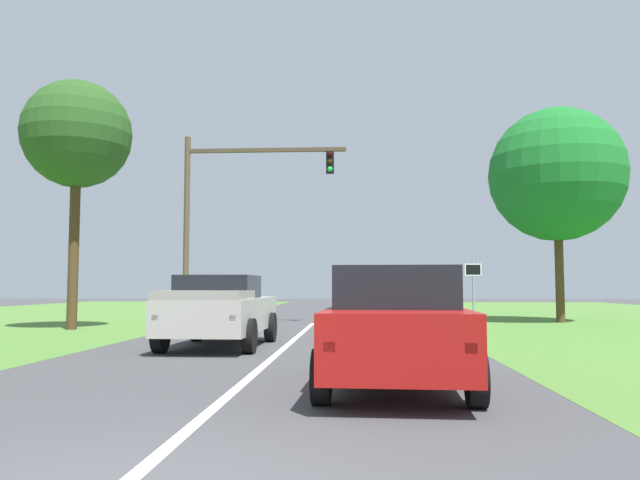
{
  "coord_description": "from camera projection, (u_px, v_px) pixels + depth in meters",
  "views": [
    {
      "loc": [
        1.8,
        -4.3,
        1.53
      ],
      "look_at": [
        0.53,
        17.41,
        3.13
      ],
      "focal_mm": 35.29,
      "sensor_mm": 36.0,
      "label": 1
    }
  ],
  "objects": [
    {
      "name": "ground_plane",
      "position": [
        286.0,
        346.0,
        16.06
      ],
      "size": [
        120.0,
        120.0,
        0.0
      ],
      "primitive_type": "plane",
      "color": "#424244"
    },
    {
      "name": "lane_centre_stripe",
      "position": [
        136.0,
        474.0,
        5.1
      ],
      "size": [
        0.16,
        41.66,
        0.01
      ],
      "primitive_type": "cube",
      "color": "white",
      "rests_on": "ground_plane"
    },
    {
      "name": "red_suv_near",
      "position": [
        395.0,
        323.0,
        9.59
      ],
      "size": [
        2.35,
        4.79,
        1.82
      ],
      "color": "#9E1411",
      "rests_on": "ground_plane"
    },
    {
      "name": "pickup_truck_lead",
      "position": [
        219.0,
        310.0,
        15.79
      ],
      "size": [
        2.4,
        5.02,
        1.8
      ],
      "color": "#B7B2A8",
      "rests_on": "ground_plane"
    },
    {
      "name": "traffic_light",
      "position": [
        227.0,
        201.0,
        25.95
      ],
      "size": [
        6.73,
        0.4,
        7.75
      ],
      "color": "brown",
      "rests_on": "ground_plane"
    },
    {
      "name": "keep_moving_sign",
      "position": [
        473.0,
        285.0,
        22.89
      ],
      "size": [
        0.6,
        0.09,
        2.48
      ],
      "color": "gray",
      "rests_on": "ground_plane"
    },
    {
      "name": "oak_tree_right",
      "position": [
        557.0,
        175.0,
        26.88
      ],
      "size": [
        5.72,
        5.72,
        9.16
      ],
      "color": "#4C351E",
      "rests_on": "ground_plane"
    },
    {
      "name": "extra_tree_1",
      "position": [
        77.0,
        136.0,
        22.64
      ],
      "size": [
        3.87,
        3.87,
        8.94
      ],
      "color": "#4C351E",
      "rests_on": "ground_plane"
    }
  ]
}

